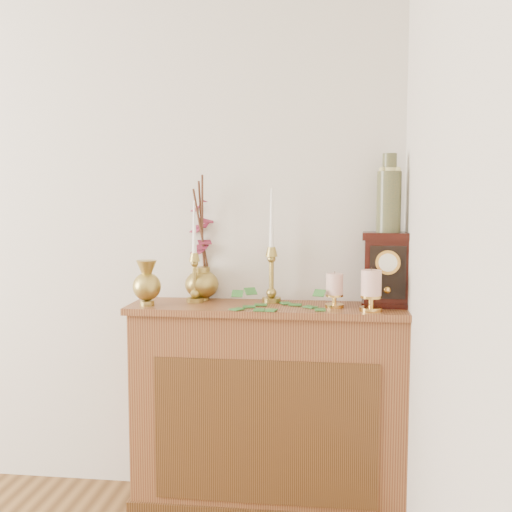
# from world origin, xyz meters

# --- Properties ---
(console_shelf) EXTENTS (1.24, 0.34, 0.93)m
(console_shelf) POSITION_xyz_m (1.40, 2.10, 0.44)
(console_shelf) COLOR brown
(console_shelf) RESTS_ON ground
(candlestick_left) EXTENTS (0.08, 0.08, 0.46)m
(candlestick_left) POSITION_xyz_m (1.06, 2.13, 1.08)
(candlestick_left) COLOR #A08B40
(candlestick_left) RESTS_ON console_shelf
(candlestick_center) EXTENTS (0.09, 0.09, 0.52)m
(candlestick_center) POSITION_xyz_m (1.41, 2.17, 1.10)
(candlestick_center) COLOR #A08B40
(candlestick_center) RESTS_ON console_shelf
(bud_vase) EXTENTS (0.12, 0.12, 0.20)m
(bud_vase) POSITION_xyz_m (0.87, 2.02, 1.03)
(bud_vase) COLOR #A08B40
(bud_vase) RESTS_ON console_shelf
(ginger_jar) EXTENTS (0.24, 0.25, 0.58)m
(ginger_jar) POSITION_xyz_m (1.07, 2.24, 1.19)
(ginger_jar) COLOR #A08B40
(ginger_jar) RESTS_ON console_shelf
(pillar_candle_left) EXTENTS (0.08, 0.08, 0.16)m
(pillar_candle_left) POSITION_xyz_m (1.69, 2.08, 1.01)
(pillar_candle_left) COLOR gold
(pillar_candle_left) RESTS_ON console_shelf
(pillar_candle_right) EXTENTS (0.10, 0.10, 0.18)m
(pillar_candle_right) POSITION_xyz_m (1.84, 2.01, 1.03)
(pillar_candle_right) COLOR gold
(pillar_candle_right) RESTS_ON console_shelf
(ivy_garland) EXTENTS (0.47, 0.21, 0.09)m
(ivy_garland) POSITION_xyz_m (1.43, 2.03, 0.95)
(ivy_garland) COLOR #2B6426
(ivy_garland) RESTS_ON console_shelf
(mantel_clock) EXTENTS (0.23, 0.17, 0.32)m
(mantel_clock) POSITION_xyz_m (1.92, 2.13, 1.09)
(mantel_clock) COLOR black
(mantel_clock) RESTS_ON console_shelf
(ceramic_vase) EXTENTS (0.10, 0.10, 0.34)m
(ceramic_vase) POSITION_xyz_m (1.92, 2.14, 1.41)
(ceramic_vase) COLOR #1B362C
(ceramic_vase) RESTS_ON mantel_clock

